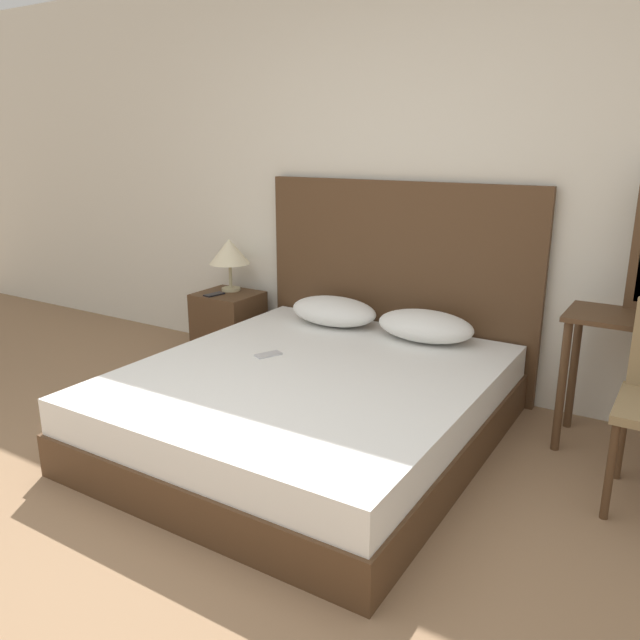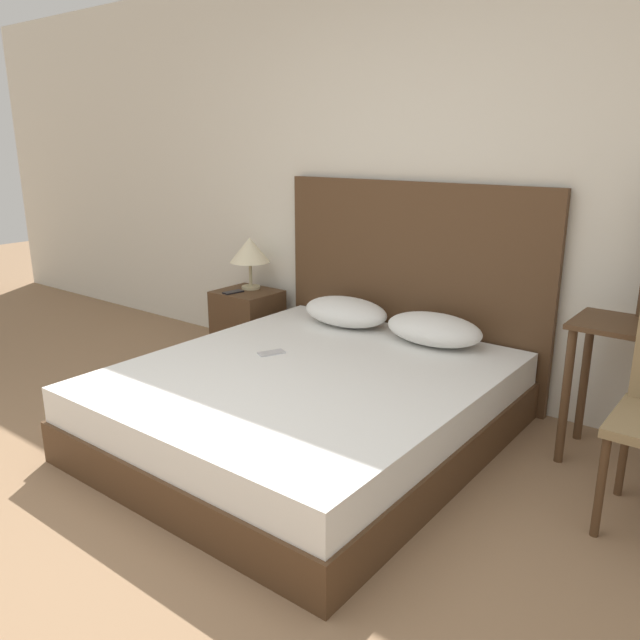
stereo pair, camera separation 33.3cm
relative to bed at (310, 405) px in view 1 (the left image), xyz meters
name	(u,v)px [view 1 (the left image)]	position (x,y,z in m)	size (l,w,h in m)	color
ground_plane	(124,587)	(0.06, -1.36, -0.20)	(16.00, 16.00, 0.00)	#8C6B4C
wall_back	(413,178)	(0.06, 1.13, 1.15)	(10.00, 0.06, 2.70)	silver
bed	(310,405)	(0.00, 0.00, 0.00)	(1.80, 2.05, 0.40)	#4C331E
headboard	(396,284)	(0.00, 1.05, 0.47)	(1.89, 0.05, 1.33)	#4C331E
pillow_left	(334,311)	(-0.32, 0.79, 0.30)	(0.60, 0.37, 0.18)	white
pillow_right	(425,326)	(0.32, 0.79, 0.30)	(0.60, 0.37, 0.18)	white
phone_on_bed	(268,355)	(-0.32, 0.07, 0.21)	(0.13, 0.17, 0.01)	#B7B7BC
nightstand	(229,325)	(-1.24, 0.82, 0.05)	(0.44, 0.40, 0.50)	#4C331E
table_lamp	(229,252)	(-1.28, 0.89, 0.58)	(0.30, 0.30, 0.39)	tan
phone_on_nightstand	(214,294)	(-1.29, 0.72, 0.30)	(0.09, 0.16, 0.01)	black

